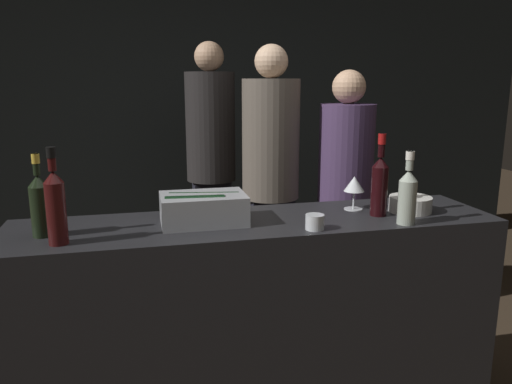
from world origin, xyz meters
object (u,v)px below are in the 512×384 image
object	(u,v)px
champagne_bottle	(40,203)
white_wine_bottle	(408,194)
red_wine_bottle_black_foil	(56,204)
person_blond_tee	(211,156)
bowl_white	(410,204)
red_wine_bottle_tall	(380,183)
ice_bin_with_bottles	(203,207)
person_in_hoodie	(345,186)
person_grey_polo	(271,171)
wine_glass	(354,185)
candle_votive	(315,222)

from	to	relation	value
champagne_bottle	white_wine_bottle	xyz separation A→B (m)	(1.46, -0.17, -0.00)
red_wine_bottle_black_foil	person_blond_tee	bearing A→B (deg)	64.73
bowl_white	person_blond_tee	size ratio (longest dim) A/B	0.10
bowl_white	champagne_bottle	xyz separation A→B (m)	(-1.58, -0.01, 0.09)
red_wine_bottle_tall	ice_bin_with_bottles	bearing A→B (deg)	175.97
champagne_bottle	person_in_hoodie	size ratio (longest dim) A/B	0.20
ice_bin_with_bottles	white_wine_bottle	xyz separation A→B (m)	(0.83, -0.21, 0.06)
person_in_hoodie	person_grey_polo	world-z (taller)	person_grey_polo
red_wine_bottle_tall	person_grey_polo	size ratio (longest dim) A/B	0.20
bowl_white	white_wine_bottle	world-z (taller)	white_wine_bottle
wine_glass	person_in_hoodie	xyz separation A→B (m)	(0.33, 0.85, -0.19)
wine_glass	person_in_hoodie	bearing A→B (deg)	69.00
red_wine_bottle_tall	wine_glass	bearing A→B (deg)	117.80
person_grey_polo	candle_votive	bearing A→B (deg)	57.80
bowl_white	champagne_bottle	world-z (taller)	champagne_bottle
wine_glass	person_in_hoodie	distance (m)	0.93
ice_bin_with_bottles	wine_glass	distance (m)	0.72
red_wine_bottle_tall	person_grey_polo	world-z (taller)	person_grey_polo
ice_bin_with_bottles	champagne_bottle	size ratio (longest dim) A/B	1.10
person_in_hoodie	person_grey_polo	bearing A→B (deg)	-3.26
ice_bin_with_bottles	champagne_bottle	world-z (taller)	champagne_bottle
red_wine_bottle_black_foil	person_blond_tee	xyz separation A→B (m)	(0.82, 1.73, -0.11)
person_blond_tee	person_grey_polo	xyz separation A→B (m)	(0.31, -0.53, -0.03)
candle_votive	person_grey_polo	distance (m)	1.26
ice_bin_with_bottles	white_wine_bottle	bearing A→B (deg)	-13.93
red_wine_bottle_tall	person_grey_polo	distance (m)	1.13
ice_bin_with_bottles	white_wine_bottle	distance (m)	0.86
red_wine_bottle_black_foil	champagne_bottle	world-z (taller)	red_wine_bottle_black_foil
person_blond_tee	person_in_hoodie	bearing A→B (deg)	-53.48
wine_glass	person_in_hoodie	size ratio (longest dim) A/B	0.10
bowl_white	wine_glass	xyz separation A→B (m)	(-0.24, 0.10, 0.08)
white_wine_bottle	person_blond_tee	size ratio (longest dim) A/B	0.17
person_blond_tee	red_wine_bottle_tall	bearing A→B (deg)	-85.50
person_grey_polo	person_in_hoodie	bearing A→B (deg)	138.41
red_wine_bottle_black_foil	person_grey_polo	size ratio (longest dim) A/B	0.20
red_wine_bottle_black_foil	person_blond_tee	size ratio (longest dim) A/B	0.19
bowl_white	wine_glass	distance (m)	0.27
red_wine_bottle_black_foil	white_wine_bottle	distance (m)	1.39
wine_glass	red_wine_bottle_black_foil	distance (m)	1.29
wine_glass	person_grey_polo	world-z (taller)	person_grey_polo
champagne_bottle	person_in_hoodie	bearing A→B (deg)	29.71
ice_bin_with_bottles	person_grey_polo	size ratio (longest dim) A/B	0.20
person_in_hoodie	person_grey_polo	size ratio (longest dim) A/B	0.91
wine_glass	red_wine_bottle_black_foil	xyz separation A→B (m)	(-1.27, -0.22, 0.03)
red_wine_bottle_tall	person_blond_tee	bearing A→B (deg)	107.54
wine_glass	white_wine_bottle	bearing A→B (deg)	-67.11
candle_votive	white_wine_bottle	bearing A→B (deg)	-1.53
champagne_bottle	person_grey_polo	distance (m)	1.63
candle_votive	red_wine_bottle_black_foil	bearing A→B (deg)	177.50
red_wine_bottle_tall	champagne_bottle	bearing A→B (deg)	179.26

